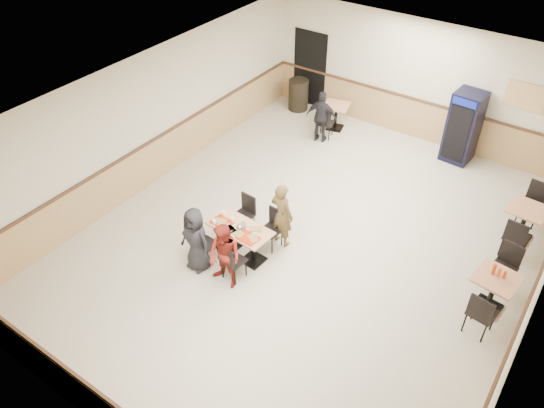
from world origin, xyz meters
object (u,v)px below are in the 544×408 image
Objects in this scene: diner_man_opposite at (282,215)px; trash_bin at (298,95)px; side_table_far at (525,219)px; pepsi_cooler at (463,127)px; diner_woman_right at (225,256)px; diner_woman_left at (196,239)px; main_table at (240,236)px; lone_diner at (322,117)px; side_table_near at (494,288)px; back_table at (336,113)px.

diner_man_opposite is 5.59m from trash_bin.
side_table_far is 0.42× the size of pepsi_cooler.
side_table_far is at bearing 53.11° from diner_woman_right.
side_table_far is at bearing 47.48° from diner_woman_left.
main_table is 4.57m from lone_diner.
back_table is at bearing 143.23° from side_table_near.
lone_diner is at bearing -63.87° from diner_man_opposite.
diner_woman_left is 6.58m from trash_bin.
side_table_near is at bearing -164.29° from diner_man_opposite.
diner_man_opposite is (0.45, 0.72, 0.25)m from main_table.
diner_woman_left is at bearing 64.65° from diner_man_opposite.
back_table is at bearing 161.68° from side_table_far.
main_table is 4.53m from side_table_near.
diner_man_opposite is 5.23m from pepsi_cooler.
main_table is 0.96× the size of diner_woman_right.
side_table_near is at bearing -59.80° from pepsi_cooler.
pepsi_cooler is (2.69, 6.36, 0.20)m from diner_woman_left.
diner_man_opposite is 1.82× the size of back_table.
side_table_far is 5.44m from back_table.
side_table_near is 2.19m from side_table_far.
lone_diner reaches higher than back_table.
diner_woman_left is at bearing -177.86° from diner_woman_right.
back_table is 0.44× the size of pepsi_cooler.
side_table_near is 1.05× the size of side_table_far.
lone_diner is at bearing 149.02° from side_table_near.
pepsi_cooler is 2.03× the size of trash_bin.
trash_bin is (-1.38, 1.12, -0.24)m from lone_diner.
diner_woman_right is at bearing 90.48° from lone_diner.
pepsi_cooler is at bearing 134.02° from side_table_far.
side_table_far is (-0.05, 2.19, -0.00)m from side_table_near.
side_table_far is (4.02, 4.31, -0.18)m from diner_woman_right.
pepsi_cooler reaches higher than diner_woman_right.
side_table_near is at bearing 28.91° from diner_woman_left.
diner_woman_left is 0.96× the size of diner_man_opposite.
side_table_far is at bearing -41.67° from pepsi_cooler.
diner_woman_right is (0.71, -0.05, -0.00)m from diner_woman_left.
lone_diner reaches higher than main_table.
diner_woman_right is at bearing 1.47° from diner_woman_left.
pepsi_cooler is (1.98, 6.41, 0.21)m from diner_woman_right.
diner_woman_left reaches higher than main_table.
lone_diner is 1.73× the size of side_table_near.
lone_diner is 1.56× the size of trash_bin.
diner_woman_right is 1.55× the size of trash_bin.
diner_man_opposite is at bearing -60.80° from trash_bin.
trash_bin is (-6.55, 2.06, -0.06)m from side_table_far.
diner_woman_right reaches higher than back_table.
main_table is at bearing 89.40° from lone_diner.
side_table_near reaches higher than back_table.
side_table_near reaches higher than main_table.
diner_man_opposite reaches higher than lone_diner.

